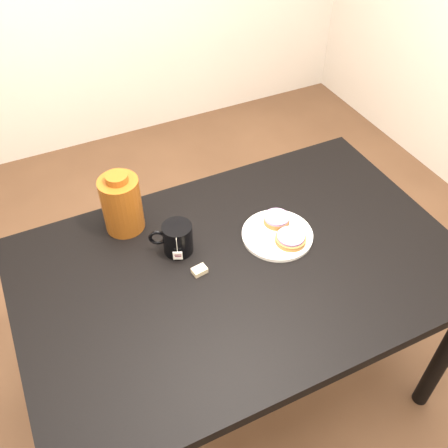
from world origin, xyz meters
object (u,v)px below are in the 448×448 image
object	(u,v)px
bagel_front	(291,238)
bagel_package	(122,204)
plate	(277,234)
bagel_back	(277,219)
teabag_pouch	(200,270)
table	(241,281)
mug	(177,238)

from	to	relation	value
bagel_front	bagel_package	bearing A→B (deg)	145.63
bagel_front	plate	bearing A→B (deg)	112.30
bagel_back	teabag_pouch	bearing A→B (deg)	-165.67
table	bagel_package	distance (m)	0.47
teabag_pouch	mug	bearing A→B (deg)	101.87
teabag_pouch	bagel_package	world-z (taller)	bagel_package
table	teabag_pouch	bearing A→B (deg)	168.95
teabag_pouch	bagel_package	xyz separation A→B (m)	(-0.14, 0.30, 0.09)
mug	bagel_package	distance (m)	0.22
table	bagel_back	bearing A→B (deg)	30.26
table	bagel_front	size ratio (longest dim) A/B	10.61
plate	bagel_back	size ratio (longest dim) A/B	2.24
bagel_front	bagel_package	world-z (taller)	bagel_package
plate	mug	bearing A→B (deg)	165.11
bagel_package	plate	bearing A→B (deg)	-31.12
table	bagel_package	bearing A→B (deg)	130.67
table	teabag_pouch	xyz separation A→B (m)	(-0.14, 0.03, 0.09)
bagel_back	bagel_package	size ratio (longest dim) A/B	0.48
table	teabag_pouch	distance (m)	0.17
bagel_front	teabag_pouch	bearing A→B (deg)	177.00
plate	teabag_pouch	size ratio (longest dim) A/B	5.26
plate	mug	size ratio (longest dim) A/B	1.57
plate	bagel_back	bearing A→B (deg)	63.88
bagel_back	bagel_package	xyz separation A→B (m)	(-0.47, 0.22, 0.08)
plate	table	bearing A→B (deg)	-160.00
bagel_back	bagel_front	distance (m)	0.10
table	bagel_front	xyz separation A→B (m)	(0.18, 0.01, 0.11)
teabag_pouch	bagel_package	distance (m)	0.35
plate	bagel_package	xyz separation A→B (m)	(-0.44, 0.27, 0.09)
table	bagel_back	xyz separation A→B (m)	(0.19, 0.11, 0.11)
plate	bagel_back	distance (m)	0.06
plate	bagel_front	size ratio (longest dim) A/B	1.79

